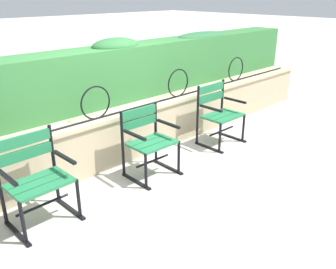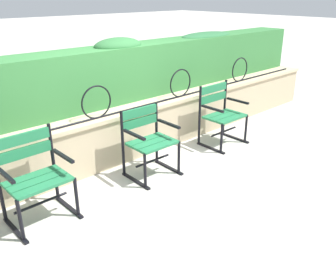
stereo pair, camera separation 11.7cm
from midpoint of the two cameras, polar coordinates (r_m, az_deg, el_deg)
The scene contains 7 objects.
ground_plane at distance 4.47m, azimuth 1.55°, elevation -6.89°, with size 60.00×60.00×0.00m, color #BCB7AD.
stone_wall at distance 4.93m, azimuth -5.62°, elevation 0.39°, with size 8.37×0.41×0.69m.
iron_arch_fence at distance 4.49m, azimuth -9.48°, elevation 4.89°, with size 7.81×0.02×0.42m.
hedge_row at distance 5.07m, azimuth -9.05°, elevation 9.59°, with size 8.21×0.54×0.88m.
park_chair_left at distance 3.73m, azimuth -19.82°, elevation -6.21°, with size 0.62×0.53×0.90m.
park_chair_centre at distance 4.38m, azimuth -2.41°, elevation -0.82°, with size 0.59×0.53×0.85m.
park_chair_right at distance 5.37m, azimuth 9.08°, elevation 3.44°, with size 0.62×0.52×0.90m.
Camera 2 is at (-2.69, -2.84, 2.15)m, focal length 38.05 mm.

